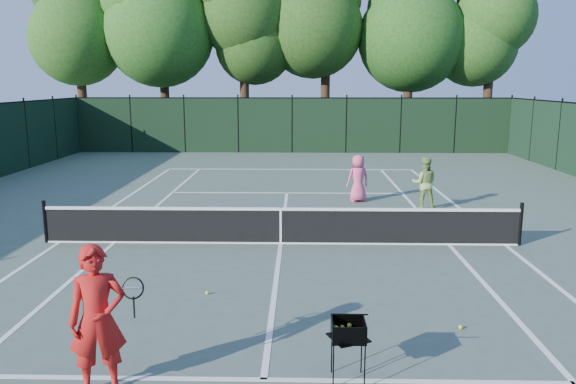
{
  "coord_description": "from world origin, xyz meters",
  "views": [
    {
      "loc": [
        0.48,
        -13.25,
        3.91
      ],
      "look_at": [
        0.16,
        1.0,
        1.1
      ],
      "focal_mm": 35.0,
      "sensor_mm": 36.0,
      "label": 1
    }
  ],
  "objects_px": {
    "ball_hopper": "(348,330)",
    "loose_ball_midcourt": "(207,293)",
    "loose_ball_near_cart": "(461,327)",
    "player_pink": "(358,178)",
    "coach": "(98,320)",
    "player_green": "(424,183)"
  },
  "relations": [
    {
      "from": "player_green",
      "to": "loose_ball_midcourt",
      "type": "distance_m",
      "value": 9.25
    },
    {
      "from": "coach",
      "to": "loose_ball_near_cart",
      "type": "xyz_separation_m",
      "value": [
        5.13,
        1.95,
        -0.94
      ]
    },
    {
      "from": "coach",
      "to": "player_green",
      "type": "xyz_separation_m",
      "value": [
        6.38,
        10.68,
        -0.16
      ]
    },
    {
      "from": "player_pink",
      "to": "loose_ball_near_cart",
      "type": "xyz_separation_m",
      "value": [
        0.69,
        -9.79,
        -0.74
      ]
    },
    {
      "from": "player_green",
      "to": "ball_hopper",
      "type": "height_order",
      "value": "player_green"
    },
    {
      "from": "player_pink",
      "to": "player_green",
      "type": "relative_size",
      "value": 0.96
    },
    {
      "from": "player_pink",
      "to": "ball_hopper",
      "type": "xyz_separation_m",
      "value": [
        -1.26,
        -11.4,
        -0.07
      ]
    },
    {
      "from": "coach",
      "to": "player_green",
      "type": "relative_size",
      "value": 1.2
    },
    {
      "from": "loose_ball_midcourt",
      "to": "player_green",
      "type": "bearing_deg",
      "value": 52.73
    },
    {
      "from": "ball_hopper",
      "to": "loose_ball_near_cart",
      "type": "relative_size",
      "value": 12.49
    },
    {
      "from": "player_green",
      "to": "ball_hopper",
      "type": "relative_size",
      "value": 1.92
    },
    {
      "from": "player_pink",
      "to": "player_green",
      "type": "bearing_deg",
      "value": 131.11
    },
    {
      "from": "coach",
      "to": "player_green",
      "type": "bearing_deg",
      "value": 41.34
    },
    {
      "from": "ball_hopper",
      "to": "loose_ball_midcourt",
      "type": "relative_size",
      "value": 12.49
    },
    {
      "from": "ball_hopper",
      "to": "loose_ball_near_cart",
      "type": "height_order",
      "value": "ball_hopper"
    },
    {
      "from": "player_green",
      "to": "loose_ball_midcourt",
      "type": "relative_size",
      "value": 23.91
    },
    {
      "from": "player_pink",
      "to": "loose_ball_midcourt",
      "type": "xyz_separation_m",
      "value": [
        -3.63,
        -8.39,
        -0.74
      ]
    },
    {
      "from": "coach",
      "to": "ball_hopper",
      "type": "relative_size",
      "value": 2.29
    },
    {
      "from": "player_pink",
      "to": "loose_ball_midcourt",
      "type": "relative_size",
      "value": 22.88
    },
    {
      "from": "ball_hopper",
      "to": "player_green",
      "type": "bearing_deg",
      "value": 48.48
    },
    {
      "from": "loose_ball_near_cart",
      "to": "ball_hopper",
      "type": "bearing_deg",
      "value": -140.39
    },
    {
      "from": "coach",
      "to": "player_pink",
      "type": "xyz_separation_m",
      "value": [
        4.43,
        11.74,
        -0.2
      ]
    }
  ]
}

